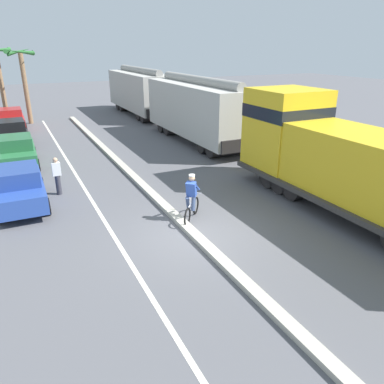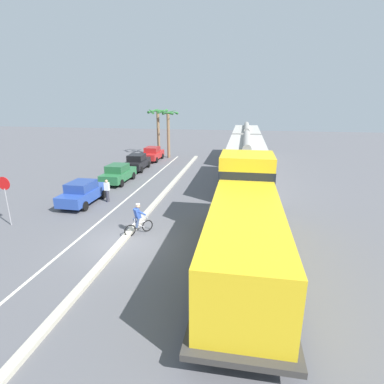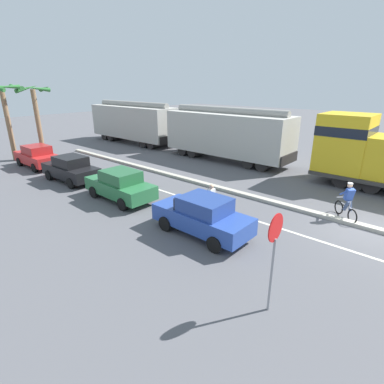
{
  "view_description": "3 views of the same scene",
  "coord_description": "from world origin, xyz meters",
  "px_view_note": "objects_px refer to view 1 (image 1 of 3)",
  "views": [
    {
      "loc": [
        -4.89,
        -10.01,
        5.91
      ],
      "look_at": [
        0.64,
        1.34,
        0.96
      ],
      "focal_mm": 35.0,
      "sensor_mm": 36.0,
      "label": 1
    },
    {
      "loc": [
        5.87,
        -13.04,
        6.96
      ],
      "look_at": [
        3.08,
        3.04,
        1.92
      ],
      "focal_mm": 28.0,
      "sensor_mm": 36.0,
      "label": 2
    },
    {
      "loc": [
        -13.61,
        -1.82,
        5.88
      ],
      "look_at": [
        -3.15,
        7.26,
        0.83
      ],
      "focal_mm": 28.0,
      "sensor_mm": 36.0,
      "label": 3
    }
  ],
  "objects_px": {
    "hopper_car_lead": "(198,110)",
    "hopper_car_middle": "(140,91)",
    "pedestrian_by_cars": "(57,175)",
    "parked_car_black": "(12,133)",
    "parked_car_blue": "(20,187)",
    "cyclist": "(192,199)",
    "parked_car_red": "(12,119)",
    "parked_car_green": "(18,151)",
    "palm_tree_far": "(23,70)",
    "locomotive": "(346,165)"
  },
  "relations": [
    {
      "from": "hopper_car_middle",
      "to": "cyclist",
      "type": "distance_m",
      "value": 22.85
    },
    {
      "from": "parked_car_red",
      "to": "cyclist",
      "type": "height_order",
      "value": "cyclist"
    },
    {
      "from": "hopper_car_middle",
      "to": "parked_car_red",
      "type": "height_order",
      "value": "hopper_car_middle"
    },
    {
      "from": "hopper_car_middle",
      "to": "pedestrian_by_cars",
      "type": "distance_m",
      "value": 19.89
    },
    {
      "from": "locomotive",
      "to": "parked_car_blue",
      "type": "bearing_deg",
      "value": 152.77
    },
    {
      "from": "hopper_car_lead",
      "to": "locomotive",
      "type": "bearing_deg",
      "value": -90.0
    },
    {
      "from": "palm_tree_far",
      "to": "cyclist",
      "type": "bearing_deg",
      "value": -80.08
    },
    {
      "from": "parked_car_red",
      "to": "pedestrian_by_cars",
      "type": "distance_m",
      "value": 15.2
    },
    {
      "from": "pedestrian_by_cars",
      "to": "parked_car_black",
      "type": "bearing_deg",
      "value": 97.91
    },
    {
      "from": "parked_car_green",
      "to": "pedestrian_by_cars",
      "type": "distance_m",
      "value": 5.21
    },
    {
      "from": "parked_car_red",
      "to": "cyclist",
      "type": "xyz_separation_m",
      "value": [
        5.27,
        -19.87,
        0.0
      ]
    },
    {
      "from": "hopper_car_lead",
      "to": "parked_car_blue",
      "type": "relative_size",
      "value": 2.51
    },
    {
      "from": "parked_car_blue",
      "to": "pedestrian_by_cars",
      "type": "bearing_deg",
      "value": 24.78
    },
    {
      "from": "hopper_car_lead",
      "to": "parked_car_black",
      "type": "bearing_deg",
      "value": 158.74
    },
    {
      "from": "hopper_car_middle",
      "to": "parked_car_green",
      "type": "distance_m",
      "value": 16.51
    },
    {
      "from": "palm_tree_far",
      "to": "hopper_car_middle",
      "type": "bearing_deg",
      "value": 0.06
    },
    {
      "from": "locomotive",
      "to": "cyclist",
      "type": "relative_size",
      "value": 6.77
    },
    {
      "from": "parked_car_green",
      "to": "cyclist",
      "type": "xyz_separation_m",
      "value": [
        5.29,
        -9.77,
        0.0
      ]
    },
    {
      "from": "parked_car_red",
      "to": "palm_tree_far",
      "type": "relative_size",
      "value": 0.72
    },
    {
      "from": "hopper_car_middle",
      "to": "pedestrian_by_cars",
      "type": "height_order",
      "value": "hopper_car_middle"
    },
    {
      "from": "parked_car_red",
      "to": "parked_car_black",
      "type": "bearing_deg",
      "value": -91.15
    },
    {
      "from": "hopper_car_lead",
      "to": "parked_car_black",
      "type": "xyz_separation_m",
      "value": [
        -10.96,
        4.27,
        -1.26
      ]
    },
    {
      "from": "hopper_car_middle",
      "to": "parked_car_blue",
      "type": "height_order",
      "value": "hopper_car_middle"
    },
    {
      "from": "locomotive",
      "to": "cyclist",
      "type": "distance_m",
      "value": 5.91
    },
    {
      "from": "locomotive",
      "to": "parked_car_blue",
      "type": "relative_size",
      "value": 2.75
    },
    {
      "from": "locomotive",
      "to": "parked_car_red",
      "type": "bearing_deg",
      "value": 116.79
    },
    {
      "from": "parked_car_green",
      "to": "palm_tree_far",
      "type": "xyz_separation_m",
      "value": [
        1.42,
        12.34,
        3.33
      ]
    },
    {
      "from": "hopper_car_lead",
      "to": "parked_car_blue",
      "type": "distance_m",
      "value": 12.86
    },
    {
      "from": "parked_car_green",
      "to": "parked_car_black",
      "type": "relative_size",
      "value": 1.0
    },
    {
      "from": "locomotive",
      "to": "hopper_car_middle",
      "type": "distance_m",
      "value": 23.76
    },
    {
      "from": "parked_car_blue",
      "to": "parked_car_black",
      "type": "xyz_separation_m",
      "value": [
        0.08,
        10.74,
        0.0
      ]
    },
    {
      "from": "parked_car_blue",
      "to": "cyclist",
      "type": "xyz_separation_m",
      "value": [
        5.45,
        -4.04,
        0.0
      ]
    },
    {
      "from": "parked_car_blue",
      "to": "parked_car_green",
      "type": "xyz_separation_m",
      "value": [
        0.16,
        5.72,
        0.0
      ]
    },
    {
      "from": "hopper_car_lead",
      "to": "hopper_car_middle",
      "type": "distance_m",
      "value": 11.6
    },
    {
      "from": "hopper_car_lead",
      "to": "cyclist",
      "type": "relative_size",
      "value": 6.18
    },
    {
      "from": "parked_car_blue",
      "to": "pedestrian_by_cars",
      "type": "distance_m",
      "value": 1.63
    },
    {
      "from": "cyclist",
      "to": "palm_tree_far",
      "type": "relative_size",
      "value": 0.29
    },
    {
      "from": "locomotive",
      "to": "parked_car_blue",
      "type": "xyz_separation_m",
      "value": [
        -11.04,
        5.68,
        -0.98
      ]
    },
    {
      "from": "locomotive",
      "to": "parked_car_blue",
      "type": "distance_m",
      "value": 12.46
    },
    {
      "from": "parked_car_blue",
      "to": "cyclist",
      "type": "height_order",
      "value": "cyclist"
    },
    {
      "from": "locomotive",
      "to": "palm_tree_far",
      "type": "relative_size",
      "value": 1.98
    },
    {
      "from": "locomotive",
      "to": "pedestrian_by_cars",
      "type": "xyz_separation_m",
      "value": [
        -9.56,
        6.36,
        -0.95
      ]
    },
    {
      "from": "hopper_car_middle",
      "to": "palm_tree_far",
      "type": "xyz_separation_m",
      "value": [
        -9.46,
        -0.01,
        2.07
      ]
    },
    {
      "from": "hopper_car_middle",
      "to": "parked_car_black",
      "type": "xyz_separation_m",
      "value": [
        -10.96,
        -7.33,
        -1.26
      ]
    },
    {
      "from": "parked_car_red",
      "to": "parked_car_green",
      "type": "bearing_deg",
      "value": -90.11
    },
    {
      "from": "hopper_car_middle",
      "to": "pedestrian_by_cars",
      "type": "bearing_deg",
      "value": -118.81
    },
    {
      "from": "parked_car_green",
      "to": "palm_tree_far",
      "type": "relative_size",
      "value": 0.72
    },
    {
      "from": "hopper_car_middle",
      "to": "parked_car_red",
      "type": "xyz_separation_m",
      "value": [
        -10.86,
        -2.25,
        -1.26
      ]
    },
    {
      "from": "hopper_car_lead",
      "to": "parked_car_red",
      "type": "relative_size",
      "value": 2.52
    },
    {
      "from": "parked_car_black",
      "to": "parked_car_red",
      "type": "relative_size",
      "value": 1.01
    }
  ]
}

